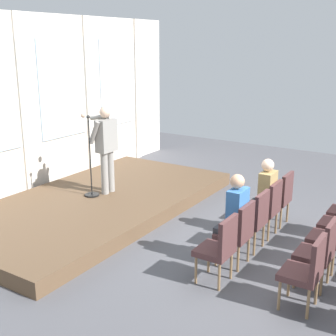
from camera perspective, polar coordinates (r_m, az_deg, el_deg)
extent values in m
plane|color=#4C4C51|center=(7.02, 13.96, -10.83)|extent=(13.87, 13.87, 0.00)
cube|color=silver|center=(9.47, -17.55, 7.41)|extent=(9.44, 0.10, 3.65)
cube|color=silver|center=(9.35, -17.93, 7.28)|extent=(0.20, 0.08, 3.65)
cube|color=silver|center=(10.02, -13.31, 9.84)|extent=(1.33, 0.04, 2.09)
cube|color=silver|center=(10.64, -10.07, 8.75)|extent=(0.20, 0.08, 3.65)
cube|color=silver|center=(11.41, -6.44, 10.84)|extent=(1.33, 0.04, 2.09)
cube|color=silver|center=(12.09, -3.96, 9.77)|extent=(0.20, 0.08, 3.65)
cube|color=brown|center=(8.64, -9.02, -4.46)|extent=(5.59, 2.92, 0.25)
cylinder|color=gray|center=(8.64, -8.09, -0.66)|extent=(0.14, 0.14, 0.82)
cylinder|color=gray|center=(8.77, -7.33, -0.38)|extent=(0.14, 0.14, 0.82)
cube|color=gray|center=(8.54, -7.89, 4.13)|extent=(0.42, 0.22, 0.62)
cube|color=#26663F|center=(8.59, -8.49, 4.69)|extent=(0.06, 0.01, 0.37)
sphere|color=beige|center=(8.46, -8.05, 7.08)|extent=(0.21, 0.21, 0.21)
cylinder|color=gray|center=(8.39, -9.39, 4.49)|extent=(0.09, 0.28, 0.45)
cylinder|color=gray|center=(8.67, -8.03, 6.34)|extent=(0.15, 0.36, 0.15)
cylinder|color=gray|center=(8.71, -8.96, 6.43)|extent=(0.11, 0.34, 0.15)
sphere|color=beige|center=(8.79, -10.78, 6.62)|extent=(0.10, 0.10, 0.10)
cylinder|color=black|center=(8.69, -9.67, -3.39)|extent=(0.28, 0.28, 0.03)
cylinder|color=black|center=(8.48, -9.90, 1.34)|extent=(0.02, 0.02, 1.45)
sphere|color=#262626|center=(8.32, -10.15, 6.44)|extent=(0.07, 0.07, 0.07)
cylinder|color=olive|center=(6.32, 5.21, -11.47)|extent=(0.04, 0.04, 0.40)
cylinder|color=olive|center=(6.04, 3.59, -12.81)|extent=(0.04, 0.04, 0.40)
cylinder|color=olive|center=(6.19, 8.06, -12.18)|extent=(0.04, 0.04, 0.40)
cylinder|color=olive|center=(5.91, 6.55, -13.61)|extent=(0.04, 0.04, 0.40)
cube|color=#4C2D2D|center=(6.00, 5.92, -10.48)|extent=(0.46, 0.44, 0.08)
cube|color=#4C2D2D|center=(5.82, 7.68, -8.51)|extent=(0.46, 0.06, 0.46)
cylinder|color=olive|center=(6.80, 7.54, -9.50)|extent=(0.04, 0.04, 0.40)
cylinder|color=olive|center=(6.51, 6.16, -10.67)|extent=(0.04, 0.04, 0.40)
cylinder|color=olive|center=(6.68, 10.21, -10.10)|extent=(0.04, 0.04, 0.40)
cylinder|color=olive|center=(6.38, 8.94, -11.34)|extent=(0.04, 0.04, 0.40)
cube|color=#4C2D2D|center=(6.49, 8.30, -8.49)|extent=(0.46, 0.44, 0.08)
cube|color=#4C2D2D|center=(6.31, 9.97, -6.60)|extent=(0.46, 0.06, 0.46)
cylinder|color=#2D2D33|center=(6.57, 6.44, -10.19)|extent=(0.10, 0.10, 0.44)
cylinder|color=#2D2D33|center=(6.72, 7.13, -9.61)|extent=(0.10, 0.10, 0.44)
cube|color=#2D2D33|center=(6.48, 7.83, -7.90)|extent=(0.34, 0.36, 0.12)
cube|color=#3366A5|center=(6.31, 8.86, -5.19)|extent=(0.36, 0.20, 0.58)
sphere|color=tan|center=(6.19, 8.84, -1.70)|extent=(0.20, 0.20, 0.20)
cylinder|color=olive|center=(7.29, 9.53, -7.78)|extent=(0.04, 0.04, 0.40)
cylinder|color=olive|center=(6.99, 8.35, -8.80)|extent=(0.04, 0.04, 0.40)
cylinder|color=olive|center=(7.18, 12.05, -8.30)|extent=(0.04, 0.04, 0.40)
cylinder|color=olive|center=(6.87, 10.96, -9.37)|extent=(0.04, 0.04, 0.40)
cube|color=#4C2D2D|center=(6.99, 10.32, -6.76)|extent=(0.46, 0.44, 0.08)
cube|color=#4C2D2D|center=(6.83, 11.91, -4.96)|extent=(0.46, 0.06, 0.46)
cylinder|color=olive|center=(7.80, 11.26, -6.27)|extent=(0.04, 0.04, 0.40)
cylinder|color=olive|center=(7.49, 10.23, -7.17)|extent=(0.04, 0.04, 0.40)
cylinder|color=olive|center=(7.69, 13.63, -6.73)|extent=(0.04, 0.04, 0.40)
cylinder|color=olive|center=(7.38, 12.69, -7.66)|extent=(0.04, 0.04, 0.40)
cube|color=#4C2D2D|center=(7.50, 12.06, -5.26)|extent=(0.46, 0.44, 0.08)
cube|color=#4C2D2D|center=(7.35, 13.56, -3.55)|extent=(0.46, 0.06, 0.46)
cylinder|color=#2D2D33|center=(7.56, 10.43, -6.78)|extent=(0.10, 0.10, 0.44)
cylinder|color=#2D2D33|center=(7.72, 10.95, -6.34)|extent=(0.10, 0.10, 0.44)
cube|color=#2D2D33|center=(7.50, 11.65, -4.75)|extent=(0.34, 0.36, 0.12)
cube|color=#997F4C|center=(7.35, 12.59, -2.50)|extent=(0.36, 0.20, 0.54)
sphere|color=beige|center=(7.25, 12.62, 0.36)|extent=(0.20, 0.20, 0.20)
cylinder|color=olive|center=(8.31, 12.77, -4.94)|extent=(0.04, 0.04, 0.40)
cylinder|color=olive|center=(8.00, 11.87, -5.73)|extent=(0.04, 0.04, 0.40)
cylinder|color=olive|center=(8.22, 15.00, -5.35)|extent=(0.04, 0.04, 0.40)
cylinder|color=olive|center=(7.90, 14.18, -6.17)|extent=(0.04, 0.04, 0.40)
cube|color=#4C2D2D|center=(8.02, 13.56, -3.94)|extent=(0.46, 0.44, 0.08)
cube|color=#4C2D2D|center=(7.88, 14.99, -2.33)|extent=(0.46, 0.06, 0.46)
cylinder|color=olive|center=(5.96, 15.18, -13.82)|extent=(0.04, 0.04, 0.40)
cylinder|color=olive|center=(5.66, 14.02, -15.43)|extent=(0.04, 0.04, 0.40)
cylinder|color=olive|center=(5.89, 18.42, -14.49)|extent=(0.04, 0.04, 0.40)
cylinder|color=olive|center=(5.58, 17.44, -16.18)|extent=(0.04, 0.04, 0.40)
cube|color=#4C2D2D|center=(5.65, 16.46, -12.87)|extent=(0.46, 0.44, 0.08)
cube|color=#4C2D2D|center=(5.49, 18.61, -10.78)|extent=(0.46, 0.06, 0.46)
cylinder|color=olive|center=(6.46, 16.82, -11.50)|extent=(0.04, 0.04, 0.40)
cylinder|color=olive|center=(6.15, 15.85, -12.87)|extent=(0.04, 0.04, 0.40)
cylinder|color=olive|center=(6.40, 19.80, -12.07)|extent=(0.04, 0.04, 0.40)
cylinder|color=olive|center=(6.08, 18.99, -13.51)|extent=(0.04, 0.04, 0.40)
cube|color=#4C2D2D|center=(6.16, 18.06, -10.50)|extent=(0.46, 0.44, 0.08)
cube|color=#4C2D2D|center=(6.02, 20.04, -8.52)|extent=(0.46, 0.06, 0.46)
cylinder|color=olive|center=(6.98, 18.20, -9.51)|extent=(0.04, 0.04, 0.40)
cylinder|color=olive|center=(6.66, 17.38, -10.69)|extent=(0.04, 0.04, 0.40)
cylinder|color=olive|center=(6.60, 20.27, -11.24)|extent=(0.04, 0.04, 0.40)
cube|color=#4C2D2D|center=(6.69, 19.39, -8.50)|extent=(0.46, 0.44, 0.08)
cylinder|color=olive|center=(7.51, 19.37, -7.79)|extent=(0.04, 0.04, 0.40)
cylinder|color=olive|center=(7.18, 18.67, -8.81)|extent=(0.04, 0.04, 0.40)
cube|color=#4C2D2D|center=(7.22, 20.51, -6.78)|extent=(0.46, 0.44, 0.08)
cylinder|color=olive|center=(8.04, 20.38, -6.30)|extent=(0.04, 0.04, 0.40)
cylinder|color=olive|center=(7.71, 19.78, -7.19)|extent=(0.04, 0.04, 0.40)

